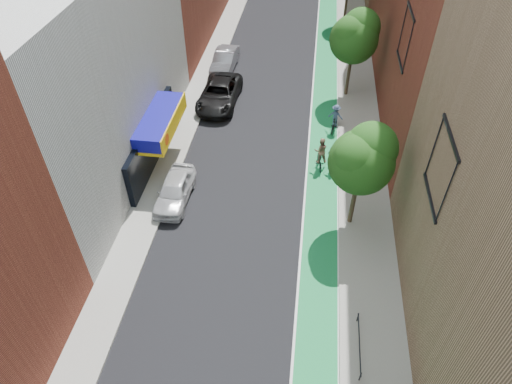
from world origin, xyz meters
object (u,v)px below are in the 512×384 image
(parked_car_white, at_px, (175,190))
(parked_car_silver, at_px, (225,60))
(cyclist_lane_mid, at_px, (335,159))
(cyclist_lane_far, at_px, (335,119))
(cyclist_lane_near, at_px, (320,155))
(parked_car_black, at_px, (219,94))

(parked_car_white, xyz_separation_m, parked_car_silver, (0.00, 16.46, 0.05))
(parked_car_white, bearing_deg, cyclist_lane_mid, 24.93)
(cyclist_lane_mid, bearing_deg, cyclist_lane_far, -94.04)
(cyclist_lane_near, distance_m, cyclist_lane_far, 4.41)
(parked_car_white, relative_size, cyclist_lane_far, 2.26)
(parked_car_white, height_order, parked_car_black, parked_car_black)
(parked_car_white, bearing_deg, parked_car_silver, 90.99)
(parked_car_white, bearing_deg, cyclist_lane_far, 43.57)
(parked_car_white, relative_size, parked_car_silver, 0.91)
(cyclist_lane_mid, bearing_deg, parked_car_white, 19.90)
(parked_car_white, height_order, cyclist_lane_far, cyclist_lane_far)
(parked_car_black, relative_size, cyclist_lane_far, 3.06)
(parked_car_black, relative_size, parked_car_silver, 1.23)
(parked_car_silver, height_order, cyclist_lane_far, cyclist_lane_far)
(parked_car_silver, xyz_separation_m, cyclist_lane_near, (8.36, -12.22, 0.11))
(parked_car_white, height_order, cyclist_lane_near, cyclist_lane_near)
(parked_car_white, relative_size, cyclist_lane_near, 2.06)
(cyclist_lane_mid, xyz_separation_m, cyclist_lane_far, (-0.00, 4.42, 0.10))
(parked_car_black, relative_size, cyclist_lane_mid, 3.00)
(parked_car_white, distance_m, cyclist_lane_near, 9.38)
(cyclist_lane_mid, relative_size, cyclist_lane_far, 1.02)
(parked_car_black, height_order, cyclist_lane_far, cyclist_lane_far)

